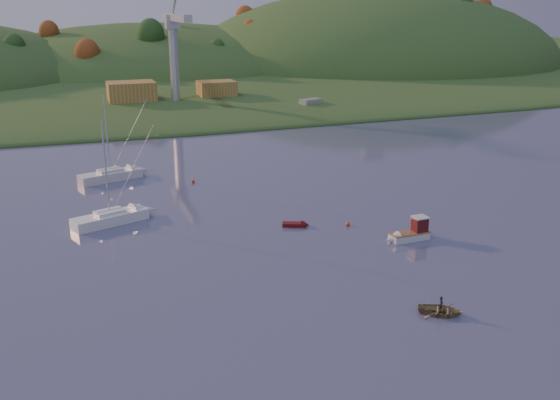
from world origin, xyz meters
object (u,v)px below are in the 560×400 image
object	(u,v)px
red_tender	(299,225)
sailboat_far	(110,175)
sailboat_near	(110,217)
canoe	(441,310)
fishing_boat	(407,234)

from	to	relation	value
red_tender	sailboat_far	bearing A→B (deg)	146.97
sailboat_near	canoe	world-z (taller)	sailboat_near
sailboat_far	red_tender	distance (m)	33.98
red_tender	sailboat_near	bearing A→B (deg)	-179.39
fishing_boat	sailboat_near	xyz separation A→B (m)	(-30.45, 16.72, 0.04)
fishing_boat	canoe	xyz separation A→B (m)	(-6.27, -16.06, -0.37)
sailboat_far	canoe	size ratio (longest dim) A/B	3.41
sailboat_far	canoe	xyz separation A→B (m)	(22.37, -52.38, -0.42)
sailboat_near	red_tender	xyz separation A→B (m)	(20.84, -8.54, -0.56)
red_tender	fishing_boat	bearing A→B (deg)	-17.52
sailboat_far	red_tender	size ratio (longest dim) A/B	3.81
fishing_boat	red_tender	world-z (taller)	fishing_boat
sailboat_near	sailboat_far	bearing A→B (deg)	64.86
sailboat_far	red_tender	xyz separation A→B (m)	(19.03, -28.14, -0.58)
sailboat_far	red_tender	world-z (taller)	sailboat_far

